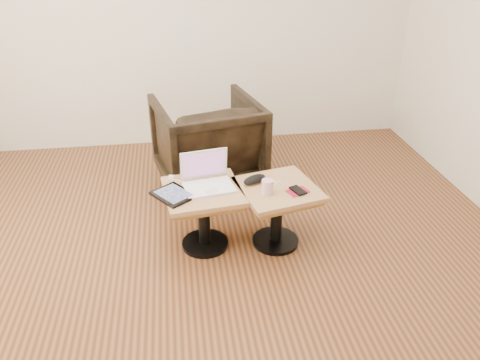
{
  "coord_description": "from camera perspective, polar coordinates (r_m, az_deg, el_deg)",
  "views": [
    {
      "loc": [
        -0.11,
        -2.29,
        1.99
      ],
      "look_at": [
        0.29,
        0.4,
        0.5
      ],
      "focal_mm": 35.0,
      "sensor_mm": 36.0,
      "label": 1
    }
  ],
  "objects": [
    {
      "name": "phone_on_sleeve",
      "position": [
        3.08,
        7.07,
        -1.32
      ],
      "size": [
        0.16,
        0.14,
        0.02
      ],
      "rotation": [
        0.0,
        0.0,
        0.37
      ],
      "color": "maroon",
      "rests_on": "side_table_right"
    },
    {
      "name": "side_table_right",
      "position": [
        3.18,
        4.56,
        -2.63
      ],
      "size": [
        0.6,
        0.6,
        0.45
      ],
      "rotation": [
        0.0,
        0.0,
        0.22
      ],
      "color": "black",
      "rests_on": "ground"
    },
    {
      "name": "striped_cup",
      "position": [
        3.02,
        3.35,
        -0.82
      ],
      "size": [
        0.08,
        0.08,
        0.1
      ],
      "primitive_type": "cylinder",
      "rotation": [
        0.0,
        0.0,
        0.1
      ],
      "color": "#D75C85",
      "rests_on": "side_table_right"
    },
    {
      "name": "side_table_left",
      "position": [
        3.15,
        -4.48,
        -2.92
      ],
      "size": [
        0.55,
        0.55,
        0.45
      ],
      "rotation": [
        0.0,
        0.0,
        0.12
      ],
      "color": "black",
      "rests_on": "ground"
    },
    {
      "name": "armchair",
      "position": [
        3.96,
        -3.96,
        4.61
      ],
      "size": [
        0.97,
        0.99,
        0.76
      ],
      "primitive_type": "imported",
      "rotation": [
        0.0,
        0.0,
        3.36
      ],
      "color": "black",
      "rests_on": "ground"
    },
    {
      "name": "earbuds_tangle",
      "position": [
        3.17,
        4.6,
        -0.31
      ],
      "size": [
        0.07,
        0.04,
        0.01
      ],
      "color": "white",
      "rests_on": "side_table_right"
    },
    {
      "name": "laptop",
      "position": [
        3.11,
        -4.01,
        0.03
      ],
      "size": [
        0.36,
        0.31,
        0.23
      ],
      "rotation": [
        0.0,
        0.0,
        0.16
      ],
      "color": "white",
      "rests_on": "side_table_left"
    },
    {
      "name": "room_shell",
      "position": [
        2.38,
        -5.59,
        13.0
      ],
      "size": [
        4.52,
        4.52,
        2.71
      ],
      "color": "#4B2715",
      "rests_on": "ground"
    },
    {
      "name": "tablet",
      "position": [
        3.04,
        -8.13,
        -1.77
      ],
      "size": [
        0.32,
        0.33,
        0.02
      ],
      "rotation": [
        0.0,
        0.0,
        0.63
      ],
      "color": "black",
      "rests_on": "side_table_left"
    },
    {
      "name": "charging_adapter",
      "position": [
        3.24,
        -8.39,
        0.31
      ],
      "size": [
        0.04,
        0.04,
        0.02
      ],
      "primitive_type": "cube",
      "rotation": [
        0.0,
        0.0,
        -0.26
      ],
      "color": "white",
      "rests_on": "side_table_left"
    },
    {
      "name": "glasses_case",
      "position": [
        3.15,
        1.78,
        0.07
      ],
      "size": [
        0.19,
        0.15,
        0.06
      ],
      "primitive_type": "ellipsoid",
      "rotation": [
        0.0,
        0.0,
        0.47
      ],
      "color": "black",
      "rests_on": "side_table_right"
    }
  ]
}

